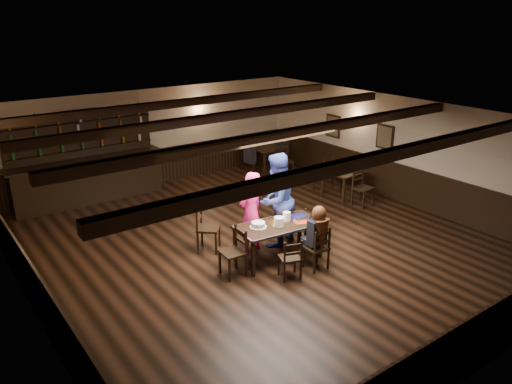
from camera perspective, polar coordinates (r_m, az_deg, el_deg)
ground at (r=10.69m, az=0.24°, el=-5.96°), size 10.00×10.00×0.00m
room_shell at (r=10.08m, az=0.17°, el=3.09°), size 9.02×10.02×2.71m
dining_table at (r=9.80m, az=2.56°, el=-4.11°), size 1.75×1.00×0.75m
chair_near_left at (r=9.18m, az=4.05°, el=-7.33°), size 0.47×0.46×0.80m
chair_near_right at (r=9.54m, az=7.22°, el=-6.11°), size 0.42×0.40×0.87m
chair_end_left at (r=9.30m, az=-2.25°, el=-6.37°), size 0.45×0.47×0.94m
chair_end_right at (r=10.48m, az=6.57°, el=-3.78°), size 0.41×0.43×0.82m
chair_far_pushed at (r=10.26m, az=-5.94°, el=-3.67°), size 0.64×0.64×0.99m
woman_pink at (r=10.06m, az=-0.61°, el=-2.34°), size 0.70×0.54×1.71m
man_blue at (r=10.33m, az=2.30°, el=-0.90°), size 1.14×1.00×1.99m
seated_person at (r=9.43m, az=7.09°, el=-4.12°), size 0.35×0.53×0.86m
cake at (r=9.62m, az=0.26°, el=-3.78°), size 0.33×0.33×0.10m
plate_stack_a at (r=9.66m, az=2.66°, el=-3.40°), size 0.19×0.19×0.18m
plate_stack_b at (r=9.92m, az=3.52°, el=-2.78°), size 0.15×0.15×0.18m
tea_light at (r=9.87m, az=2.16°, el=-3.30°), size 0.04×0.04×0.06m
salt_shaker at (r=9.81m, az=4.41°, el=-3.40°), size 0.03×0.03×0.08m
pepper_shaker at (r=9.91m, az=4.85°, el=-3.11°), size 0.04×0.04×0.09m
drink_glass at (r=10.01m, az=3.82°, el=-2.80°), size 0.07×0.07×0.11m
menu_red at (r=9.90m, az=5.27°, el=-3.43°), size 0.32×0.27×0.00m
menu_blue at (r=10.18m, az=4.86°, el=-2.74°), size 0.34×0.24×0.00m
bar_counter at (r=13.58m, az=-18.75°, el=1.97°), size 3.96×0.70×2.20m
back_table_a at (r=13.25m, az=9.90°, el=2.01°), size 0.95×0.95×0.75m
back_table_b at (r=15.33m, az=1.56°, el=4.75°), size 1.04×1.04×0.75m
bg_patron_left at (r=14.63m, az=-0.71°, el=4.65°), size 0.26×0.37×0.69m
bg_patron_right at (r=15.44m, az=3.09°, el=5.47°), size 0.27×0.37×0.71m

